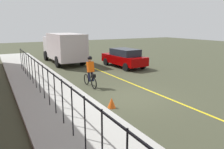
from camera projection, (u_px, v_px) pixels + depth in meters
name	position (u px, v px, depth m)	size (l,w,h in m)	color
ground_plane	(129.00, 97.00, 10.74)	(80.00, 80.00, 0.00)	#3E402D
lane_line_centre	(154.00, 93.00, 11.50)	(36.00, 0.12, 0.01)	yellow
sidewalk	(62.00, 109.00, 9.10)	(40.00, 3.20, 0.15)	#AAAAA3
iron_fence	(45.00, 78.00, 9.50)	(17.24, 0.04, 1.60)	black
cyclist_lead	(90.00, 72.00, 12.35)	(1.71, 0.37, 1.83)	black
patrol_sedan	(124.00, 58.00, 18.34)	(4.51, 2.16, 1.58)	#940202
box_truck_background	(64.00, 47.00, 20.16)	(6.72, 2.55, 2.78)	#BDB4B3
traffic_cone_near	(112.00, 103.00, 9.37)	(0.36, 0.36, 0.46)	#EB5A15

